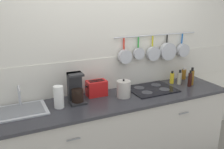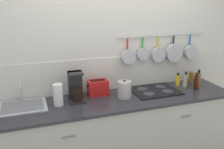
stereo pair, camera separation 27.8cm
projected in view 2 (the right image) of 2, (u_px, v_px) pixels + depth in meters
The scene contains 14 objects.
wall_back at pixel (112, 62), 3.14m from camera, with size 7.20×0.16×2.60m.
cabinet_base at pixel (121, 135), 3.05m from camera, with size 2.72×0.64×0.90m.
countertop at pixel (121, 100), 2.91m from camera, with size 2.76×0.66×0.03m.
sink_basin at pixel (23, 105), 2.67m from camera, with size 0.50×0.40×0.23m.
paper_towel_roll at pixel (58, 95), 2.69m from camera, with size 0.10×0.10×0.24m.
coffee_maker at pixel (76, 89), 2.81m from camera, with size 0.17×0.21×0.34m.
toaster at pixel (98, 88), 2.99m from camera, with size 0.25×0.14×0.19m.
kettle at pixel (124, 89), 2.91m from camera, with size 0.16×0.16×0.22m.
cooktop at pixel (155, 91), 3.14m from camera, with size 0.58×0.46×0.01m.
bottle_hot_sauce at pixel (178, 80), 3.32m from camera, with size 0.06×0.06×0.17m.
bottle_cooking_wine at pixel (185, 80), 3.27m from camera, with size 0.06×0.06×0.20m.
bottle_dish_soap at pixel (196, 82), 3.17m from camera, with size 0.05×0.05×0.22m.
bottle_vinegar at pixel (198, 80), 3.23m from camera, with size 0.06×0.06×0.24m.
bottle_sesame_oil at pixel (191, 76), 3.48m from camera, with size 0.06×0.06×0.17m.
Camera 2 is at (-0.98, -2.51, 2.06)m, focal length 40.00 mm.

